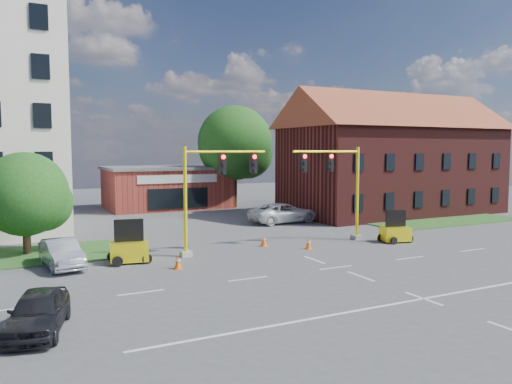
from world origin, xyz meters
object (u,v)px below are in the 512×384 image
signal_mast_west (213,186)px  trailer_west (129,250)px  sedan_dark (38,312)px  trailer_east (395,233)px  signal_mast_east (337,182)px  pickup_white (284,213)px

signal_mast_west → trailer_west: (-4.85, -0.13, -3.22)m
trailer_west → sedan_dark: 10.19m
signal_mast_west → trailer_east: 12.61m
signal_mast_east → trailer_east: 5.04m
signal_mast_east → pickup_white: bearing=82.8°
signal_mast_east → trailer_west: size_ratio=2.77×
trailer_west → sedan_dark: (-4.94, -8.91, -0.00)m
signal_mast_east → pickup_white: (1.14, 8.99, -3.10)m
signal_mast_east → trailer_west: signal_mast_east is taller
signal_mast_east → pickup_white: 9.58m
signal_mast_east → trailer_east: bearing=-29.6°
signal_mast_west → trailer_east: (12.03, -1.88, -3.30)m
trailer_east → pickup_white: bearing=117.6°
signal_mast_east → signal_mast_west: bearing=180.0°
sedan_dark → trailer_west: bearing=75.5°
trailer_west → signal_mast_west: bearing=12.2°
signal_mast_east → pickup_white: size_ratio=1.06×
trailer_west → trailer_east: size_ratio=1.11×
signal_mast_east → sedan_dark: size_ratio=1.52×
signal_mast_east → trailer_east: signal_mast_east is taller
trailer_west → pickup_white: bearing=42.4°
signal_mast_west → trailer_west: signal_mast_west is taller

